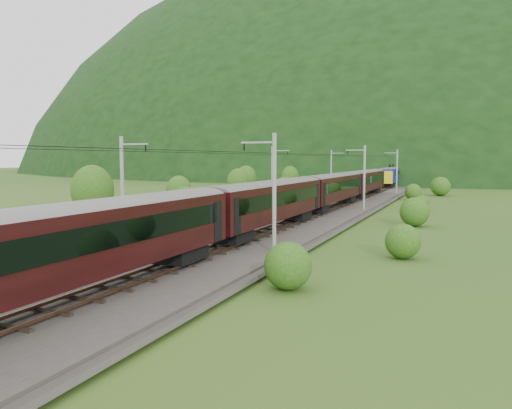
% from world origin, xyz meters
% --- Properties ---
extents(ground, '(600.00, 600.00, 0.00)m').
position_xyz_m(ground, '(0.00, 0.00, 0.00)').
color(ground, '#2D561A').
rests_on(ground, ground).
extents(railbed, '(14.00, 220.00, 0.30)m').
position_xyz_m(railbed, '(0.00, 10.00, 0.15)').
color(railbed, '#38332D').
rests_on(railbed, ground).
extents(track_left, '(2.40, 220.00, 0.27)m').
position_xyz_m(track_left, '(-2.40, 10.00, 0.37)').
color(track_left, brown).
rests_on(track_left, railbed).
extents(track_right, '(2.40, 220.00, 0.27)m').
position_xyz_m(track_right, '(2.40, 10.00, 0.37)').
color(track_right, brown).
rests_on(track_right, railbed).
extents(catenary_left, '(2.54, 192.28, 8.00)m').
position_xyz_m(catenary_left, '(-6.12, 32.00, 4.50)').
color(catenary_left, gray).
rests_on(catenary_left, railbed).
extents(catenary_right, '(2.54, 192.28, 8.00)m').
position_xyz_m(catenary_right, '(6.12, 32.00, 4.50)').
color(catenary_right, gray).
rests_on(catenary_right, railbed).
extents(overhead_wires, '(4.83, 198.00, 0.03)m').
position_xyz_m(overhead_wires, '(0.00, 10.00, 7.10)').
color(overhead_wires, black).
rests_on(overhead_wires, ground).
extents(mountain_main, '(504.00, 360.00, 244.00)m').
position_xyz_m(mountain_main, '(0.00, 260.00, 0.00)').
color(mountain_main, black).
rests_on(mountain_main, ground).
extents(mountain_ridge, '(336.00, 280.00, 132.00)m').
position_xyz_m(mountain_ridge, '(-120.00, 300.00, 0.00)').
color(mountain_ridge, black).
rests_on(mountain_ridge, ground).
extents(train, '(2.95, 162.89, 5.12)m').
position_xyz_m(train, '(2.40, 8.58, 3.50)').
color(train, black).
rests_on(train, ground).
extents(hazard_post_near, '(0.16, 0.16, 1.51)m').
position_xyz_m(hazard_post_near, '(-0.72, 41.34, 1.05)').
color(hazard_post_near, red).
rests_on(hazard_post_near, railbed).
extents(hazard_post_far, '(0.17, 0.17, 1.62)m').
position_xyz_m(hazard_post_far, '(0.01, 55.14, 1.11)').
color(hazard_post_far, red).
rests_on(hazard_post_far, railbed).
extents(signal, '(0.21, 0.21, 1.94)m').
position_xyz_m(signal, '(-4.87, 65.14, 1.44)').
color(signal, black).
rests_on(signal, railbed).
extents(vegetation_left, '(12.69, 146.50, 6.01)m').
position_xyz_m(vegetation_left, '(-13.53, 20.63, 2.33)').
color(vegetation_left, '#234C14').
rests_on(vegetation_left, ground).
extents(vegetation_right, '(6.99, 107.04, 3.08)m').
position_xyz_m(vegetation_right, '(12.85, 25.67, 1.24)').
color(vegetation_right, '#234C14').
rests_on(vegetation_right, ground).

